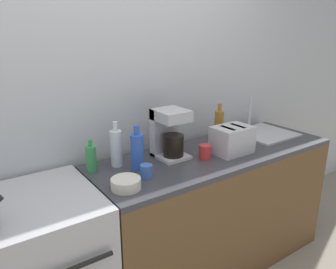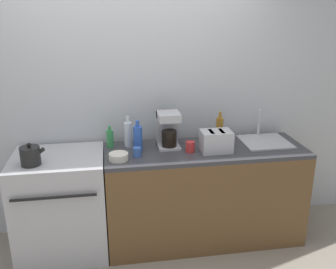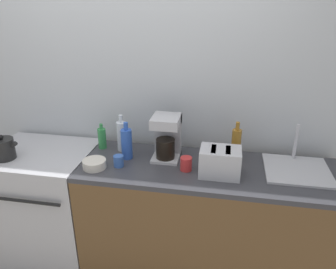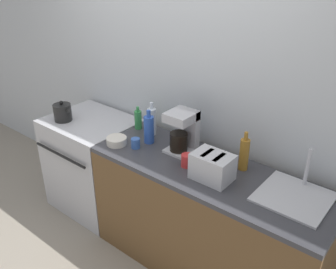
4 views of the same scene
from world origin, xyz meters
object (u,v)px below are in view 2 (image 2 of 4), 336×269
(bottle_clear, at_px, (128,134))
(bowl, at_px, (119,157))
(bottle_green, at_px, (110,138))
(cup_red, at_px, (190,147))
(stove, at_px, (62,203))
(toaster, at_px, (216,141))
(bottle_amber, at_px, (219,129))
(coffee_maker, at_px, (168,129))
(cup_blue, at_px, (137,152))
(bottle_blue, at_px, (138,138))
(kettle, at_px, (30,156))

(bottle_clear, bearing_deg, bowl, -108.01)
(bottle_green, distance_m, bottle_clear, 0.17)
(cup_red, bearing_deg, stove, 176.37)
(toaster, relative_size, bottle_amber, 0.92)
(stove, relative_size, bottle_green, 4.59)
(toaster, height_order, coffee_maker, coffee_maker)
(bottle_clear, relative_size, bowl, 1.76)
(toaster, bearing_deg, bowl, -175.60)
(toaster, xyz_separation_m, bowl, (-0.86, -0.07, -0.06))
(coffee_maker, xyz_separation_m, bottle_amber, (0.50, 0.05, -0.05))
(cup_blue, bearing_deg, bottle_green, 129.71)
(bottle_clear, height_order, bowl, bottle_clear)
(coffee_maker, bearing_deg, bottle_amber, 5.86)
(cup_red, xyz_separation_m, bowl, (-0.63, -0.09, -0.02))
(bottle_green, bearing_deg, cup_red, -18.60)
(cup_blue, relative_size, bowl, 0.50)
(bottle_blue, bearing_deg, stove, -177.59)
(stove, xyz_separation_m, cup_red, (1.15, -0.07, 0.50))
(cup_blue, xyz_separation_m, cup_red, (0.47, 0.03, 0.01))
(stove, bearing_deg, coffee_maker, 5.79)
(bottle_green, xyz_separation_m, bottle_amber, (1.02, -0.01, 0.04))
(stove, distance_m, toaster, 1.49)
(bottle_blue, bearing_deg, bottle_clear, 122.12)
(cup_red, distance_m, bowl, 0.64)
(kettle, relative_size, bottle_green, 0.99)
(bottle_green, bearing_deg, bottle_amber, -0.52)
(cup_blue, bearing_deg, stove, 171.11)
(bottle_clear, bearing_deg, bottle_blue, -57.88)
(toaster, height_order, bottle_amber, bottle_amber)
(coffee_maker, relative_size, bottle_clear, 1.14)
(bottle_blue, distance_m, cup_blue, 0.16)
(bottle_blue, relative_size, bowl, 1.72)
(stove, xyz_separation_m, toaster, (1.38, -0.09, 0.54))
(kettle, distance_m, bowl, 0.70)
(stove, height_order, toaster, toaster)
(stove, distance_m, cup_red, 1.26)
(coffee_maker, bearing_deg, cup_blue, -145.83)
(bottle_blue, height_order, bottle_amber, bottle_amber)
(cup_blue, relative_size, cup_red, 0.85)
(coffee_maker, bearing_deg, bowl, -150.85)
(bottle_amber, xyz_separation_m, bottle_clear, (-0.86, 0.00, -0.00))
(toaster, distance_m, bottle_amber, 0.27)
(bottle_amber, xyz_separation_m, cup_red, (-0.33, -0.22, -0.07))
(cup_blue, bearing_deg, bottle_amber, 17.78)
(bottle_clear, bearing_deg, cup_red, -23.20)
(kettle, height_order, bottle_green, bottle_green)
(bottle_blue, relative_size, bottle_clear, 0.98)
(bowl, bearing_deg, stove, 163.09)
(bottle_amber, distance_m, cup_red, 0.41)
(coffee_maker, bearing_deg, bottle_green, 173.43)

